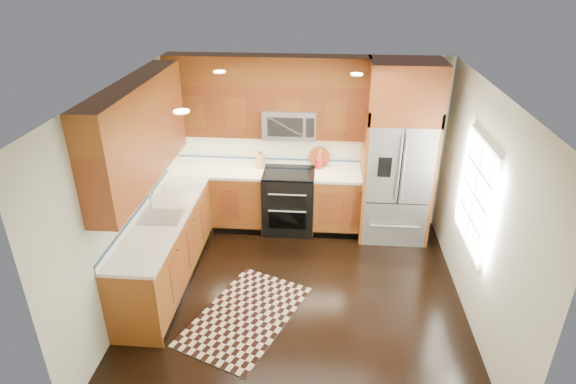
# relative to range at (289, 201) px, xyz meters

# --- Properties ---
(ground) EXTENTS (4.00, 4.00, 0.00)m
(ground) POSITION_rel_range_xyz_m (0.25, -1.67, -0.47)
(ground) COLOR black
(ground) RESTS_ON ground
(wall_back) EXTENTS (4.00, 0.02, 2.60)m
(wall_back) POSITION_rel_range_xyz_m (0.25, 0.33, 0.83)
(wall_back) COLOR silver
(wall_back) RESTS_ON ground
(wall_left) EXTENTS (0.02, 4.00, 2.60)m
(wall_left) POSITION_rel_range_xyz_m (-1.75, -1.67, 0.83)
(wall_left) COLOR silver
(wall_left) RESTS_ON ground
(wall_right) EXTENTS (0.02, 4.00, 2.60)m
(wall_right) POSITION_rel_range_xyz_m (2.25, -1.67, 0.83)
(wall_right) COLOR silver
(wall_right) RESTS_ON ground
(window) EXTENTS (0.04, 1.10, 1.30)m
(window) POSITION_rel_range_xyz_m (2.23, -1.47, 0.93)
(window) COLOR white
(window) RESTS_ON ground
(base_cabinets) EXTENTS (2.85, 3.00, 0.90)m
(base_cabinets) POSITION_rel_range_xyz_m (-0.98, -0.77, -0.02)
(base_cabinets) COLOR #93501C
(base_cabinets) RESTS_ON ground
(countertop) EXTENTS (2.86, 3.01, 0.04)m
(countertop) POSITION_rel_range_xyz_m (-0.84, -0.65, 0.45)
(countertop) COLOR white
(countertop) RESTS_ON base_cabinets
(upper_cabinets) EXTENTS (2.85, 3.00, 1.15)m
(upper_cabinets) POSITION_rel_range_xyz_m (-0.90, -0.58, 1.56)
(upper_cabinets) COLOR brown
(upper_cabinets) RESTS_ON ground
(range) EXTENTS (0.76, 0.67, 0.95)m
(range) POSITION_rel_range_xyz_m (0.00, 0.00, 0.00)
(range) COLOR black
(range) RESTS_ON ground
(microwave) EXTENTS (0.76, 0.40, 0.42)m
(microwave) POSITION_rel_range_xyz_m (-0.00, 0.13, 1.19)
(microwave) COLOR #B2B2B7
(microwave) RESTS_ON ground
(refrigerator) EXTENTS (0.98, 0.75, 2.60)m
(refrigerator) POSITION_rel_range_xyz_m (1.55, -0.04, 0.83)
(refrigerator) COLOR #B2B2B7
(refrigerator) RESTS_ON ground
(sink_faucet) EXTENTS (0.54, 0.44, 0.37)m
(sink_faucet) POSITION_rel_range_xyz_m (-1.48, -1.44, 0.52)
(sink_faucet) COLOR #B2B2B7
(sink_faucet) RESTS_ON countertop
(rug) EXTENTS (1.52, 1.87, 0.01)m
(rug) POSITION_rel_range_xyz_m (-0.35, -2.08, -0.46)
(rug) COLOR black
(rug) RESTS_ON ground
(knife_block) EXTENTS (0.13, 0.15, 0.25)m
(knife_block) POSITION_rel_range_xyz_m (-0.44, 0.18, 0.57)
(knife_block) COLOR tan
(knife_block) RESTS_ON countertop
(utensil_crock) EXTENTS (0.12, 0.12, 0.31)m
(utensil_crock) POSITION_rel_range_xyz_m (0.44, 0.20, 0.58)
(utensil_crock) COLOR #B51625
(utensil_crock) RESTS_ON countertop
(cutting_board) EXTENTS (0.33, 0.33, 0.02)m
(cutting_board) POSITION_rel_range_xyz_m (0.44, 0.27, 0.48)
(cutting_board) COLOR brown
(cutting_board) RESTS_ON countertop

